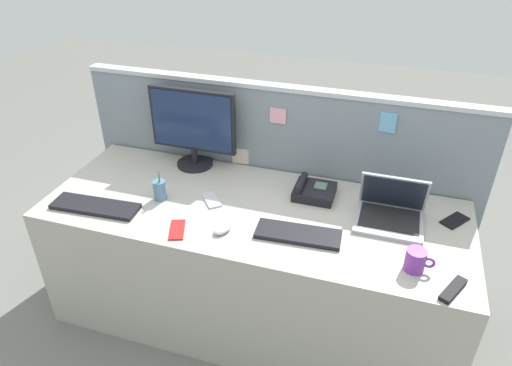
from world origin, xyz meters
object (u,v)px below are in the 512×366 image
(laptop, at_px, (391,210))
(computer_mouse_right_hand, at_px, (222,229))
(keyboard_main, at_px, (95,206))
(cell_phone_silver_slab, at_px, (211,200))
(pen_cup, at_px, (160,190))
(coffee_mug, at_px, (416,260))
(cell_phone_black_slab, at_px, (455,221))
(keyboard_spare, at_px, (298,234))
(desk_phone, at_px, (313,191))
(cell_phone_red_case, at_px, (177,230))
(tv_remote, at_px, (453,289))
(desktop_monitor, at_px, (193,125))

(laptop, xyz_separation_m, computer_mouse_right_hand, (-0.74, -0.34, -0.03))
(keyboard_main, height_order, cell_phone_silver_slab, keyboard_main)
(pen_cup, bearing_deg, coffee_mug, -7.24)
(cell_phone_black_slab, bearing_deg, computer_mouse_right_hand, -121.90)
(pen_cup, bearing_deg, keyboard_spare, -6.71)
(keyboard_spare, relative_size, cell_phone_silver_slab, 2.74)
(desk_phone, xyz_separation_m, coffee_mug, (0.52, -0.43, 0.02))
(keyboard_spare, distance_m, coffee_mug, 0.52)
(laptop, relative_size, keyboard_spare, 0.81)
(keyboard_spare, distance_m, pen_cup, 0.76)
(computer_mouse_right_hand, bearing_deg, cell_phone_red_case, -142.49)
(keyboard_main, xyz_separation_m, cell_phone_black_slab, (1.72, 0.43, -0.01))
(pen_cup, distance_m, tv_remote, 1.44)
(keyboard_spare, distance_m, computer_mouse_right_hand, 0.35)
(desktop_monitor, xyz_separation_m, cell_phone_silver_slab, (0.23, -0.33, -0.24))
(cell_phone_black_slab, xyz_separation_m, tv_remote, (-0.03, -0.50, 0.01))
(keyboard_spare, relative_size, computer_mouse_right_hand, 3.94)
(computer_mouse_right_hand, relative_size, cell_phone_silver_slab, 0.70)
(desktop_monitor, relative_size, keyboard_spare, 1.27)
(keyboard_main, bearing_deg, desktop_monitor, 59.07)
(cell_phone_red_case, relative_size, coffee_mug, 1.21)
(desk_phone, height_order, cell_phone_black_slab, desk_phone)
(keyboard_spare, height_order, tv_remote, keyboard_spare)
(keyboard_spare, bearing_deg, cell_phone_silver_slab, 159.72)
(cell_phone_black_slab, height_order, cell_phone_red_case, same)
(keyboard_spare, xyz_separation_m, coffee_mug, (0.52, -0.07, 0.04))
(computer_mouse_right_hand, bearing_deg, desktop_monitor, 146.52)
(pen_cup, relative_size, cell_phone_black_slab, 1.14)
(desktop_monitor, relative_size, computer_mouse_right_hand, 4.99)
(cell_phone_black_slab, bearing_deg, desktop_monitor, -149.17)
(keyboard_main, relative_size, pen_cup, 2.71)
(keyboard_spare, relative_size, tv_remote, 2.31)
(desktop_monitor, height_order, cell_phone_red_case, desktop_monitor)
(desk_phone, distance_m, cell_phone_black_slab, 0.70)
(pen_cup, distance_m, cell_phone_silver_slab, 0.27)
(keyboard_spare, xyz_separation_m, tv_remote, (0.67, -0.16, -0.00))
(keyboard_main, xyz_separation_m, tv_remote, (1.69, -0.07, -0.00))
(cell_phone_red_case, bearing_deg, desk_phone, 21.17)
(keyboard_main, height_order, tv_remote, keyboard_main)
(keyboard_main, bearing_deg, cell_phone_red_case, -8.49)
(keyboard_spare, xyz_separation_m, pen_cup, (-0.75, 0.09, 0.04))
(cell_phone_silver_slab, xyz_separation_m, tv_remote, (1.16, -0.31, 0.01))
(pen_cup, height_order, cell_phone_silver_slab, pen_cup)
(cell_phone_black_slab, bearing_deg, cell_phone_silver_slab, -134.43)
(desktop_monitor, xyz_separation_m, cell_phone_black_slab, (1.42, -0.14, -0.24))
(cell_phone_silver_slab, distance_m, cell_phone_black_slab, 1.20)
(cell_phone_black_slab, bearing_deg, keyboard_main, -129.59)
(coffee_mug, bearing_deg, desk_phone, 140.55)
(tv_remote, height_order, coffee_mug, coffee_mug)
(keyboard_spare, relative_size, coffee_mug, 3.19)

